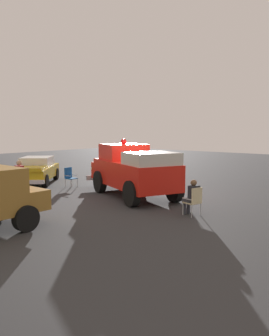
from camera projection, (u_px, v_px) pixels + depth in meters
name	position (u px, v px, depth m)	size (l,w,h in m)	color
ground_plane	(139.00, 197.00, 15.63)	(60.00, 60.00, 0.00)	#333335
vintage_fire_truck	(132.00, 170.00, 15.87)	(4.40, 6.32, 2.59)	black
classic_hot_rod	(36.00, 170.00, 19.58)	(4.49, 4.28, 1.46)	black
lawn_chair_near_truck	(194.00, 200.00, 12.27)	(0.61, 0.61, 1.02)	#B7BABF
lawn_chair_spare	(70.00, 176.00, 18.43)	(0.52, 0.51, 1.02)	#B7BABF
spectator_seated	(192.00, 196.00, 12.36)	(0.50, 0.61, 1.29)	#383842
spectator_standing	(20.00, 176.00, 15.43)	(0.31, 0.65, 1.68)	#2D334C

